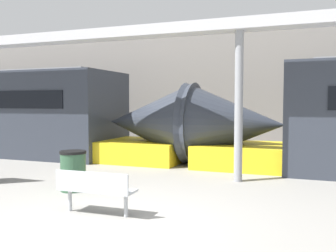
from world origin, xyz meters
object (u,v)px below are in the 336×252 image
object	(u,v)px
bench_near	(95,188)
trash_bin	(73,171)
train_right	(3,115)
support_column_near	(239,107)

from	to	relation	value
bench_near	trash_bin	bearing A→B (deg)	134.11
train_right	support_column_near	xyz separation A→B (m)	(9.76, -2.28, 0.38)
train_right	trash_bin	world-z (taller)	train_right
train_right	bench_near	size ratio (longest dim) A/B	11.09
train_right	bench_near	xyz separation A→B (m)	(7.91, -6.02, -1.01)
bench_near	support_column_near	world-z (taller)	support_column_near
bench_near	support_column_near	bearing A→B (deg)	62.43
bench_near	support_column_near	xyz separation A→B (m)	(1.85, 3.74, 1.39)
trash_bin	support_column_near	xyz separation A→B (m)	(3.29, 2.32, 1.42)
bench_near	support_column_near	size ratio (longest dim) A/B	0.38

